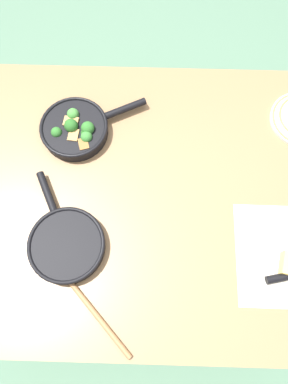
# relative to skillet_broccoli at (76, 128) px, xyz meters

# --- Properties ---
(ground_plane) EXTENTS (14.00, 14.00, 0.00)m
(ground_plane) POSITION_rel_skillet_broccoli_xyz_m (0.23, -0.22, -0.77)
(ground_plane) COLOR #51755B
(dining_table_red) EXTENTS (1.30, 0.98, 0.74)m
(dining_table_red) POSITION_rel_skillet_broccoli_xyz_m (0.23, -0.22, -0.10)
(dining_table_red) COLOR olive
(dining_table_red) RESTS_ON ground_plane
(skillet_broccoli) EXTENTS (0.35, 0.24, 0.07)m
(skillet_broccoli) POSITION_rel_skillet_broccoli_xyz_m (0.00, 0.00, 0.00)
(skillet_broccoli) COLOR black
(skillet_broccoli) RESTS_ON dining_table_red
(skillet_eggs) EXTENTS (0.24, 0.35, 0.04)m
(skillet_eggs) POSITION_rel_skillet_broccoli_xyz_m (0.01, -0.39, -0.01)
(skillet_eggs) COLOR black
(skillet_eggs) RESTS_ON dining_table_red
(wooden_spoon) EXTENTS (0.29, 0.30, 0.02)m
(wooden_spoon) POSITION_rel_skillet_broccoli_xyz_m (0.04, -0.52, -0.02)
(wooden_spoon) COLOR #996B42
(wooden_spoon) RESTS_ON dining_table_red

